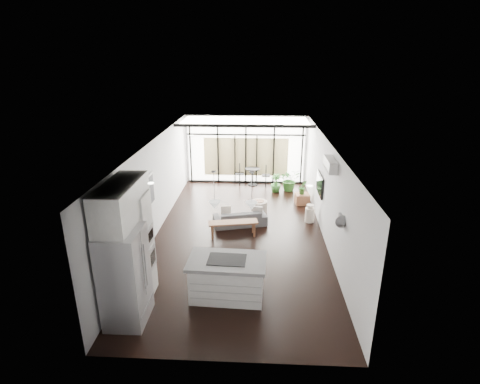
# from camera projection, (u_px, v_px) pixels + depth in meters

# --- Properties ---
(floor) EXTENTS (5.00, 10.00, 0.00)m
(floor) POSITION_uv_depth(u_px,v_px,m) (239.00, 234.00, 11.28)
(floor) COLOR black
(floor) RESTS_ON ground
(ceiling) EXTENTS (5.00, 10.00, 0.00)m
(ceiling) POSITION_uv_depth(u_px,v_px,m) (239.00, 143.00, 10.32)
(ceiling) COLOR silver
(ceiling) RESTS_ON ground
(wall_left) EXTENTS (0.02, 10.00, 2.80)m
(wall_left) POSITION_uv_depth(u_px,v_px,m) (154.00, 189.00, 10.92)
(wall_left) COLOR silver
(wall_left) RESTS_ON ground
(wall_right) EXTENTS (0.02, 10.00, 2.80)m
(wall_right) POSITION_uv_depth(u_px,v_px,m) (327.00, 192.00, 10.68)
(wall_right) COLOR silver
(wall_right) RESTS_ON ground
(wall_back) EXTENTS (5.00, 0.02, 2.80)m
(wall_back) POSITION_uv_depth(u_px,v_px,m) (246.00, 150.00, 15.49)
(wall_back) COLOR silver
(wall_back) RESTS_ON ground
(wall_front) EXTENTS (5.00, 0.02, 2.80)m
(wall_front) POSITION_uv_depth(u_px,v_px,m) (223.00, 295.00, 6.11)
(wall_front) COLOR silver
(wall_front) RESTS_ON ground
(glazing) EXTENTS (5.00, 0.20, 2.80)m
(glazing) POSITION_uv_depth(u_px,v_px,m) (246.00, 150.00, 15.37)
(glazing) COLOR black
(glazing) RESTS_ON ground
(skylight) EXTENTS (4.70, 1.90, 0.06)m
(skylight) POSITION_uv_depth(u_px,v_px,m) (245.00, 120.00, 14.08)
(skylight) COLOR silver
(skylight) RESTS_ON ceiling
(neighbour_building) EXTENTS (3.50, 0.02, 1.60)m
(neighbour_building) POSITION_uv_depth(u_px,v_px,m) (246.00, 157.00, 15.54)
(neighbour_building) COLOR #D3C485
(neighbour_building) RESTS_ON ground
(island) EXTENTS (1.73, 1.08, 0.92)m
(island) POSITION_uv_depth(u_px,v_px,m) (227.00, 278.00, 8.24)
(island) COLOR silver
(island) RESTS_ON floor
(cooktop) EXTENTS (0.85, 0.59, 0.01)m
(cooktop) POSITION_uv_depth(u_px,v_px,m) (227.00, 259.00, 8.08)
(cooktop) COLOR black
(cooktop) RESTS_ON island
(fridge) EXTENTS (0.77, 0.96, 1.99)m
(fridge) POSITION_uv_depth(u_px,v_px,m) (125.00, 277.00, 7.33)
(fridge) COLOR #ACACB1
(fridge) RESTS_ON floor
(appliance_column) EXTENTS (0.62, 0.65, 2.40)m
(appliance_column) POSITION_uv_depth(u_px,v_px,m) (136.00, 245.00, 8.11)
(appliance_column) COLOR silver
(appliance_column) RESTS_ON floor
(upper_cabinets) EXTENTS (0.62, 1.75, 0.86)m
(upper_cabinets) POSITION_uv_depth(u_px,v_px,m) (121.00, 204.00, 7.29)
(upper_cabinets) COLOR silver
(upper_cabinets) RESTS_ON wall_left
(pendant_left) EXTENTS (0.26, 0.26, 0.18)m
(pendant_left) POSITION_uv_depth(u_px,v_px,m) (215.00, 205.00, 8.12)
(pendant_left) COLOR silver
(pendant_left) RESTS_ON ceiling
(pendant_right) EXTENTS (0.26, 0.26, 0.18)m
(pendant_right) POSITION_uv_depth(u_px,v_px,m) (251.00, 206.00, 8.08)
(pendant_right) COLOR silver
(pendant_right) RESTS_ON ceiling
(sofa) EXTENTS (1.73, 0.89, 0.65)m
(sofa) POSITION_uv_depth(u_px,v_px,m) (240.00, 215.00, 11.80)
(sofa) COLOR #515154
(sofa) RESTS_ON floor
(console_bench) EXTENTS (1.50, 0.62, 0.47)m
(console_bench) POSITION_uv_depth(u_px,v_px,m) (233.00, 229.00, 11.10)
(console_bench) COLOR brown
(console_bench) RESTS_ON floor
(pouf) EXTENTS (0.59, 0.59, 0.44)m
(pouf) POSITION_uv_depth(u_px,v_px,m) (259.00, 207.00, 12.69)
(pouf) COLOR beige
(pouf) RESTS_ON floor
(crate) EXTENTS (0.53, 0.53, 0.37)m
(crate) POSITION_uv_depth(u_px,v_px,m) (302.00, 199.00, 13.56)
(crate) COLOR brown
(crate) RESTS_ON floor
(plant_tall) EXTENTS (1.09, 1.13, 0.70)m
(plant_tall) POSITION_uv_depth(u_px,v_px,m) (290.00, 182.00, 14.83)
(plant_tall) COLOR #2A5E23
(plant_tall) RESTS_ON floor
(plant_med) EXTENTS (0.70, 0.84, 0.41)m
(plant_med) POSITION_uv_depth(u_px,v_px,m) (276.00, 187.00, 14.72)
(plant_med) COLOR #2A5E23
(plant_med) RESTS_ON floor
(plant_crate) EXTENTS (0.38, 0.57, 0.24)m
(plant_crate) POSITION_uv_depth(u_px,v_px,m) (303.00, 191.00, 13.46)
(plant_crate) COLOR #2A5E23
(plant_crate) RESTS_ON crate
(milk_can) EXTENTS (0.33, 0.33, 0.59)m
(milk_can) POSITION_uv_depth(u_px,v_px,m) (310.00, 213.00, 12.04)
(milk_can) COLOR silver
(milk_can) RESTS_ON floor
(bistro_set) EXTENTS (1.58, 0.84, 0.72)m
(bistro_set) POSITION_uv_depth(u_px,v_px,m) (253.00, 177.00, 15.45)
(bistro_set) COLOR black
(bistro_set) RESTS_ON floor
(tv) EXTENTS (0.05, 1.10, 0.65)m
(tv) POSITION_uv_depth(u_px,v_px,m) (320.00, 184.00, 11.65)
(tv) COLOR black
(tv) RESTS_ON wall_right
(ac_unit) EXTENTS (0.22, 0.90, 0.30)m
(ac_unit) POSITION_uv_depth(u_px,v_px,m) (330.00, 164.00, 9.57)
(ac_unit) COLOR silver
(ac_unit) RESTS_ON wall_right
(framed_art) EXTENTS (0.04, 0.70, 0.90)m
(framed_art) POSITION_uv_depth(u_px,v_px,m) (150.00, 190.00, 10.40)
(framed_art) COLOR black
(framed_art) RESTS_ON wall_left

